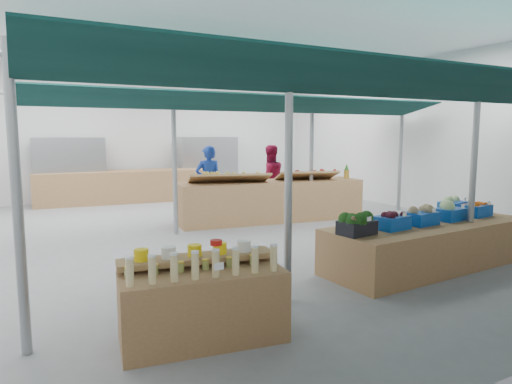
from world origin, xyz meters
TOP-DOWN VIEW (x-y plane):
  - floor at (0.00, 0.00)m, footprint 13.00×13.00m
  - hall at (0.00, 1.44)m, footprint 13.00×13.00m
  - pole_grid at (0.75, -1.75)m, footprint 10.00×4.60m
  - awnings at (0.75, -1.75)m, footprint 9.50×7.08m
  - back_shelving_left at (-2.50, 6.00)m, footprint 2.00×0.50m
  - back_shelving_right at (2.00, 6.00)m, footprint 2.00×0.50m
  - bottle_shelf at (-2.36, -4.50)m, footprint 1.76×1.24m
  - veg_counter at (1.82, -3.77)m, footprint 3.74×1.44m
  - fruit_counter at (1.56, 0.87)m, footprint 4.69×1.69m
  - far_counter at (-0.82, 5.70)m, footprint 5.58×1.63m
  - crate_stack at (4.18, -2.81)m, footprint 0.63×0.51m
  - vendor_left at (0.36, 1.97)m, footprint 0.72×0.52m
  - vendor_right at (2.16, 1.97)m, footprint 0.98×0.81m
  - crate_broccoli at (0.24, -3.86)m, footprint 0.54×0.43m
  - crate_beets at (0.95, -3.82)m, footprint 0.54×0.43m
  - crate_celeriac at (1.62, -3.78)m, footprint 0.54×0.43m
  - crate_cabbage at (2.33, -3.74)m, footprint 0.54×0.43m
  - crate_carrots at (3.04, -3.70)m, footprint 0.54×0.43m
  - sparrow at (0.09, -4.00)m, footprint 0.12×0.09m
  - pole_ribbon at (-2.34, -4.84)m, footprint 0.12×0.12m
  - apple_heap_yellow at (0.46, 0.90)m, footprint 2.02×1.17m
  - apple_heap_red at (2.46, 0.64)m, footprint 1.63×1.07m
  - pineapple at (3.60, 0.49)m, footprint 0.14×0.14m
  - crate_extra at (3.01, -3.24)m, footprint 0.58×0.47m

SIDE VIEW (x-z plane):
  - floor at x=0.00m, z-range 0.00..0.00m
  - crate_stack at x=4.18m, z-range 0.00..0.67m
  - veg_counter at x=1.82m, z-range 0.00..0.71m
  - bottle_shelf at x=-2.36m, z-range -0.10..0.92m
  - fruit_counter at x=1.56m, z-range 0.00..0.98m
  - far_counter at x=-0.82m, z-range 0.00..0.99m
  - crate_carrots at x=3.04m, z-range 0.68..0.97m
  - crate_beets at x=0.95m, z-range 0.70..0.99m
  - crate_celeriac at x=1.62m, z-range 0.70..1.02m
  - crate_extra at x=3.01m, z-range 0.70..1.02m
  - crate_broccoli at x=0.24m, z-range 0.70..1.05m
  - crate_cabbage at x=2.33m, z-range 0.70..1.05m
  - vendor_left at x=0.36m, z-range 0.00..1.83m
  - vendor_right at x=2.16m, z-range 0.00..1.83m
  - sparrow at x=0.09m, z-range 0.91..1.02m
  - back_shelving_left at x=-2.50m, z-range 0.00..2.00m
  - back_shelving_right at x=2.00m, z-range 0.00..2.00m
  - pole_ribbon at x=-2.34m, z-range 0.94..1.22m
  - apple_heap_yellow at x=0.46m, z-range 1.01..1.28m
  - apple_heap_red at x=2.46m, z-range 1.01..1.28m
  - pineapple at x=3.60m, z-range 0.97..1.36m
  - pole_grid at x=0.75m, z-range 0.31..3.31m
  - hall at x=0.00m, z-range -3.85..9.15m
  - awnings at x=0.75m, z-range 2.63..2.93m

